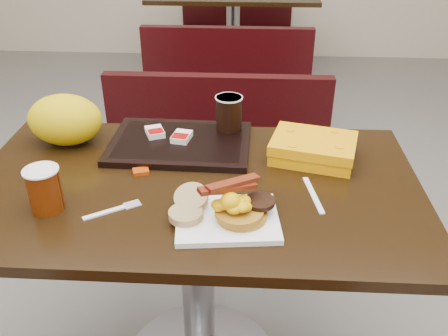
# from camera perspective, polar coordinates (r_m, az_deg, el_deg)

# --- Properties ---
(table_near) EXTENTS (1.20, 0.70, 0.75)m
(table_near) POSITION_cam_1_polar(r_m,az_deg,el_deg) (1.53, -3.06, -13.70)
(table_near) COLOR black
(table_near) RESTS_ON floor
(bench_near_n) EXTENTS (1.00, 0.46, 0.72)m
(bench_near_n) POSITION_cam_1_polar(r_m,az_deg,el_deg) (2.09, -1.09, -0.52)
(bench_near_n) COLOR black
(bench_near_n) RESTS_ON floor
(table_far) EXTENTS (1.20, 0.70, 0.75)m
(table_far) POSITION_cam_1_polar(r_m,az_deg,el_deg) (3.84, 1.04, 14.47)
(table_far) COLOR black
(table_far) RESTS_ON floor
(bench_far_s) EXTENTS (1.00, 0.46, 0.72)m
(bench_far_s) POSITION_cam_1_polar(r_m,az_deg,el_deg) (3.18, 0.52, 10.71)
(bench_far_s) COLOR black
(bench_far_s) RESTS_ON floor
(bench_far_n) EXTENTS (1.00, 0.46, 0.72)m
(bench_far_n) POSITION_cam_1_polar(r_m,az_deg,el_deg) (4.52, 1.42, 16.75)
(bench_far_n) COLOR black
(bench_far_n) RESTS_ON floor
(platter) EXTENTS (0.26, 0.21, 0.01)m
(platter) POSITION_cam_1_polar(r_m,az_deg,el_deg) (1.14, 0.40, -6.04)
(platter) COLOR white
(platter) RESTS_ON table_near
(pancake_stack) EXTENTS (0.14, 0.14, 0.02)m
(pancake_stack) POSITION_cam_1_polar(r_m,az_deg,el_deg) (1.13, 2.08, -5.29)
(pancake_stack) COLOR #A6721B
(pancake_stack) RESTS_ON platter
(sausage_patty) EXTENTS (0.08, 0.08, 0.01)m
(sausage_patty) POSITION_cam_1_polar(r_m,az_deg,el_deg) (1.14, 4.23, -3.93)
(sausage_patty) COLOR black
(sausage_patty) RESTS_ON pancake_stack
(scrambled_eggs) EXTENTS (0.09, 0.08, 0.04)m
(scrambled_eggs) POSITION_cam_1_polar(r_m,az_deg,el_deg) (1.10, 0.77, -4.13)
(scrambled_eggs) COLOR #E7A804
(scrambled_eggs) RESTS_ON pancake_stack
(bacon_strips) EXTENTS (0.16, 0.13, 0.01)m
(bacon_strips) POSITION_cam_1_polar(r_m,az_deg,el_deg) (1.11, 0.44, -2.21)
(bacon_strips) COLOR #3F0405
(bacon_strips) RESTS_ON scrambled_eggs
(muffin_bottom) EXTENTS (0.10, 0.10, 0.02)m
(muffin_bottom) POSITION_cam_1_polar(r_m,az_deg,el_deg) (1.14, -4.51, -5.46)
(muffin_bottom) COLOR #A37E56
(muffin_bottom) RESTS_ON platter
(muffin_top) EXTENTS (0.10, 0.10, 0.05)m
(muffin_top) POSITION_cam_1_polar(r_m,az_deg,el_deg) (1.17, -3.87, -3.52)
(muffin_top) COLOR #A37E56
(muffin_top) RESTS_ON platter
(coffee_cup_near) EXTENTS (0.10, 0.10, 0.11)m
(coffee_cup_near) POSITION_cam_1_polar(r_m,az_deg,el_deg) (1.24, -20.30, -2.38)
(coffee_cup_near) COLOR #7B2E04
(coffee_cup_near) RESTS_ON table_near
(fork) EXTENTS (0.13, 0.10, 0.00)m
(fork) POSITION_cam_1_polar(r_m,az_deg,el_deg) (1.21, -13.90, -5.12)
(fork) COLOR white
(fork) RESTS_ON table_near
(knife) EXTENTS (0.04, 0.16, 0.00)m
(knife) POSITION_cam_1_polar(r_m,az_deg,el_deg) (1.26, 10.43, -3.12)
(knife) COLOR white
(knife) RESTS_ON table_near
(condiment_syrup) EXTENTS (0.05, 0.04, 0.01)m
(condiment_syrup) POSITION_cam_1_polar(r_m,az_deg,el_deg) (1.35, -9.73, -0.39)
(condiment_syrup) COLOR #A03006
(condiment_syrup) RESTS_ON table_near
(condiment_ketchup) EXTENTS (0.05, 0.04, 0.01)m
(condiment_ketchup) POSITION_cam_1_polar(r_m,az_deg,el_deg) (1.39, -2.90, 1.12)
(condiment_ketchup) COLOR #8C0504
(condiment_ketchup) RESTS_ON table_near
(tray) EXTENTS (0.42, 0.31, 0.02)m
(tray) POSITION_cam_1_polar(r_m,az_deg,el_deg) (1.47, -5.18, 2.91)
(tray) COLOR black
(tray) RESTS_ON table_near
(hashbrown_sleeve_left) EXTENTS (0.07, 0.08, 0.02)m
(hashbrown_sleeve_left) POSITION_cam_1_polar(r_m,az_deg,el_deg) (1.50, -8.12, 4.20)
(hashbrown_sleeve_left) COLOR silver
(hashbrown_sleeve_left) RESTS_ON tray
(hashbrown_sleeve_right) EXTENTS (0.06, 0.08, 0.02)m
(hashbrown_sleeve_right) POSITION_cam_1_polar(r_m,az_deg,el_deg) (1.47, -4.99, 3.68)
(hashbrown_sleeve_right) COLOR silver
(hashbrown_sleeve_right) RESTS_ON tray
(coffee_cup_far) EXTENTS (0.10, 0.10, 0.11)m
(coffee_cup_far) POSITION_cam_1_polar(r_m,az_deg,el_deg) (1.50, 0.58, 6.41)
(coffee_cup_far) COLOR black
(coffee_cup_far) RESTS_ON tray
(clamshell) EXTENTS (0.27, 0.23, 0.06)m
(clamshell) POSITION_cam_1_polar(r_m,az_deg,el_deg) (1.41, 10.41, 2.27)
(clamshell) COLOR orange
(clamshell) RESTS_ON table_near
(paper_bag) EXTENTS (0.27, 0.24, 0.15)m
(paper_bag) POSITION_cam_1_polar(r_m,az_deg,el_deg) (1.53, -18.14, 5.41)
(paper_bag) COLOR #D0C206
(paper_bag) RESTS_ON table_near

